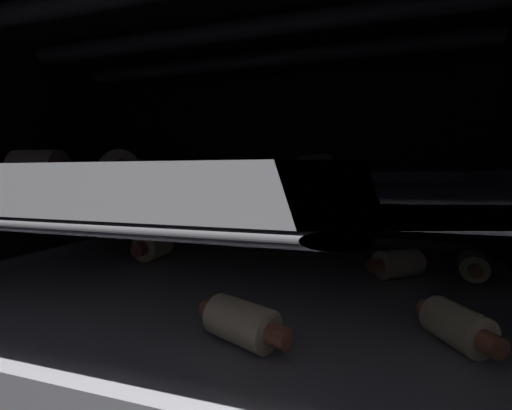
# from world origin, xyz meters

# --- Properties ---
(ground_plane) EXTENTS (0.61, 0.46, 0.01)m
(ground_plane) POSITION_xyz_m (0.00, 0.00, -0.01)
(ground_plane) COLOR black
(oven_wall_back) EXTENTS (0.61, 0.01, 0.35)m
(oven_wall_back) POSITION_xyz_m (0.00, 0.22, 0.18)
(oven_wall_back) COLOR black
(oven_wall_back) RESTS_ON ground_plane
(oven_wall_left) EXTENTS (0.01, 0.43, 0.35)m
(oven_wall_left) POSITION_xyz_m (-0.30, 0.00, 0.18)
(oven_wall_left) COLOR black
(oven_wall_left) RESTS_ON ground_plane
(heating_element) EXTENTS (0.47, 0.18, 0.02)m
(heating_element) POSITION_xyz_m (0.00, 0.00, 0.33)
(heating_element) COLOR #333338
(oven_rack_lower) EXTENTS (0.55, 0.42, 0.01)m
(oven_rack_lower) POSITION_xyz_m (0.00, 0.00, 0.09)
(oven_rack_lower) COLOR slate
(baking_tray_lower) EXTENTS (0.50, 0.38, 0.02)m
(baking_tray_lower) POSITION_xyz_m (0.00, 0.00, 0.10)
(baking_tray_lower) COLOR gray
(baking_tray_lower) RESTS_ON oven_rack_lower
(pig_in_blanket_lower_0) EXTENTS (0.06, 0.05, 0.03)m
(pig_in_blanket_lower_0) POSITION_xyz_m (0.14, 0.04, 0.11)
(pig_in_blanket_lower_0) COLOR beige
(pig_in_blanket_lower_0) RESTS_ON baking_tray_lower
(pig_in_blanket_lower_1) EXTENTS (0.03, 0.05, 0.02)m
(pig_in_blanket_lower_1) POSITION_xyz_m (0.21, 0.06, 0.11)
(pig_in_blanket_lower_1) COLOR beige
(pig_in_blanket_lower_1) RESTS_ON baking_tray_lower
(pig_in_blanket_lower_2) EXTENTS (0.06, 0.04, 0.03)m
(pig_in_blanket_lower_2) POSITION_xyz_m (0.04, -0.12, 0.11)
(pig_in_blanket_lower_2) COLOR beige
(pig_in_blanket_lower_2) RESTS_ON baking_tray_lower
(pig_in_blanket_lower_3) EXTENTS (0.04, 0.05, 0.02)m
(pig_in_blanket_lower_3) POSITION_xyz_m (0.16, -0.08, 0.11)
(pig_in_blanket_lower_3) COLOR beige
(pig_in_blanket_lower_3) RESTS_ON baking_tray_lower
(pig_in_blanket_lower_4) EXTENTS (0.05, 0.05, 0.03)m
(pig_in_blanket_lower_4) POSITION_xyz_m (0.03, 0.14, 0.12)
(pig_in_blanket_lower_4) COLOR beige
(pig_in_blanket_lower_4) RESTS_ON baking_tray_lower
(pig_in_blanket_lower_5) EXTENTS (0.06, 0.03, 0.03)m
(pig_in_blanket_lower_5) POSITION_xyz_m (-0.04, 0.13, 0.12)
(pig_in_blanket_lower_5) COLOR beige
(pig_in_blanket_lower_5) RESTS_ON baking_tray_lower
(pig_in_blanket_lower_6) EXTENTS (0.03, 0.06, 0.03)m
(pig_in_blanket_lower_6) POSITION_xyz_m (-0.13, 0.04, 0.12)
(pig_in_blanket_lower_6) COLOR beige
(pig_in_blanket_lower_6) RESTS_ON baking_tray_lower
(oven_rack_upper) EXTENTS (0.56, 0.42, 0.01)m
(oven_rack_upper) POSITION_xyz_m (0.00, 0.00, 0.18)
(oven_rack_upper) COLOR slate
(baking_tray_upper) EXTENTS (0.50, 0.38, 0.02)m
(baking_tray_upper) POSITION_xyz_m (0.00, 0.00, 0.19)
(baking_tray_upper) COLOR silver
(baking_tray_upper) RESTS_ON oven_rack_upper
(pig_in_blanket_upper_0) EXTENTS (0.05, 0.05, 0.03)m
(pig_in_blanket_upper_0) POSITION_xyz_m (-0.09, -0.06, 0.20)
(pig_in_blanket_upper_0) COLOR beige
(pig_in_blanket_upper_0) RESTS_ON baking_tray_upper
(pig_in_blanket_upper_1) EXTENTS (0.05, 0.04, 0.03)m
(pig_in_blanket_upper_1) POSITION_xyz_m (-0.13, -0.10, 0.20)
(pig_in_blanket_upper_1) COLOR beige
(pig_in_blanket_upper_1) RESTS_ON baking_tray_upper
(pig_in_blanket_upper_2) EXTENTS (0.06, 0.05, 0.03)m
(pig_in_blanket_upper_2) POSITION_xyz_m (0.06, 0.09, 0.21)
(pig_in_blanket_upper_2) COLOR beige
(pig_in_blanket_upper_2) RESTS_ON baking_tray_upper
(pig_in_blanket_upper_3) EXTENTS (0.05, 0.04, 0.03)m
(pig_in_blanket_upper_3) POSITION_xyz_m (-0.11, 0.09, 0.20)
(pig_in_blanket_upper_3) COLOR beige
(pig_in_blanket_upper_3) RESTS_ON baking_tray_upper
(pig_in_blanket_upper_4) EXTENTS (0.04, 0.05, 0.03)m
(pig_in_blanket_upper_4) POSITION_xyz_m (0.07, 0.14, 0.20)
(pig_in_blanket_upper_4) COLOR beige
(pig_in_blanket_upper_4) RESTS_ON baking_tray_upper
(pig_in_blanket_upper_5) EXTENTS (0.06, 0.05, 0.03)m
(pig_in_blanket_upper_5) POSITION_xyz_m (-0.21, 0.12, 0.21)
(pig_in_blanket_upper_5) COLOR beige
(pig_in_blanket_upper_5) RESTS_ON baking_tray_upper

